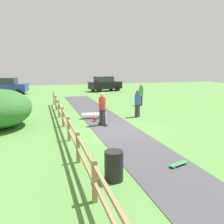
% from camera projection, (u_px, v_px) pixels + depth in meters
% --- Properties ---
extents(ground_plane, '(60.00, 60.00, 0.00)m').
position_uv_depth(ground_plane, '(115.00, 129.00, 12.75)').
color(ground_plane, '#568E42').
extents(asphalt_path, '(2.40, 28.00, 0.02)m').
position_uv_depth(asphalt_path, '(115.00, 129.00, 12.75)').
color(asphalt_path, '#47474C').
rests_on(asphalt_path, ground_plane).
extents(wooden_fence, '(0.12, 18.12, 1.10)m').
position_uv_depth(wooden_fence, '(66.00, 120.00, 11.87)').
color(wooden_fence, '#997A51').
rests_on(wooden_fence, ground_plane).
extents(trash_bin, '(0.56, 0.56, 0.90)m').
position_uv_depth(trash_bin, '(114.00, 166.00, 7.01)').
color(trash_bin, black).
rests_on(trash_bin, ground_plane).
extents(skater_riding, '(0.48, 0.82, 1.85)m').
position_uv_depth(skater_riding, '(102.00, 107.00, 13.32)').
color(skater_riding, black).
rests_on(skater_riding, asphalt_path).
extents(skater_fallen, '(1.56, 1.28, 0.36)m').
position_uv_depth(skater_fallen, '(94.00, 116.00, 15.12)').
color(skater_fallen, white).
rests_on(skater_fallen, asphalt_path).
extents(skateboard_loose, '(0.82, 0.43, 0.08)m').
position_uv_depth(skateboard_loose, '(179.00, 164.00, 8.05)').
color(skateboard_loose, '#338C4C').
rests_on(skateboard_loose, asphalt_path).
extents(bystander_green, '(0.53, 0.53, 1.79)m').
position_uv_depth(bystander_green, '(141.00, 94.00, 20.02)').
color(bystander_green, '#2D2D33').
rests_on(bystander_green, ground_plane).
extents(bystander_blue, '(0.53, 0.53, 1.78)m').
position_uv_depth(bystander_blue, '(138.00, 102.00, 15.51)').
color(bystander_blue, '#2D2D33').
rests_on(bystander_blue, ground_plane).
extents(parked_car_black, '(4.47, 2.70, 1.92)m').
position_uv_depth(parked_car_black, '(105.00, 84.00, 31.02)').
color(parked_car_black, black).
rests_on(parked_car_black, ground_plane).
extents(parked_car_blue, '(4.47, 2.66, 1.92)m').
position_uv_depth(parked_car_blue, '(8.00, 86.00, 27.67)').
color(parked_car_blue, '#283D99').
rests_on(parked_car_blue, ground_plane).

